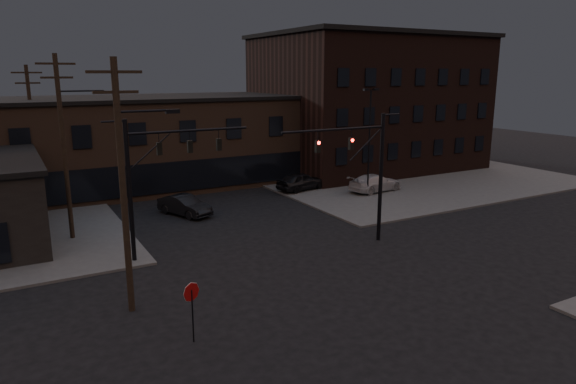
% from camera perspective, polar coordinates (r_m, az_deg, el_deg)
% --- Properties ---
extents(ground, '(140.00, 140.00, 0.00)m').
position_cam_1_polar(ground, '(26.28, 5.06, -10.18)').
color(ground, black).
rests_on(ground, ground).
extents(sidewalk_ne, '(30.00, 30.00, 0.15)m').
position_cam_1_polar(sidewalk_ne, '(55.99, 11.06, 2.24)').
color(sidewalk_ne, '#474744').
rests_on(sidewalk_ne, ground).
extents(building_row, '(40.00, 12.00, 8.00)m').
position_cam_1_polar(building_row, '(50.20, -13.18, 5.45)').
color(building_row, '#4D3729').
rests_on(building_row, ground).
extents(building_right, '(22.00, 16.00, 14.00)m').
position_cam_1_polar(building_right, '(58.24, 8.80, 9.61)').
color(building_right, black).
rests_on(building_right, ground).
extents(traffic_signal_near, '(7.12, 0.24, 8.00)m').
position_cam_1_polar(traffic_signal_near, '(31.43, 8.72, 2.98)').
color(traffic_signal_near, black).
rests_on(traffic_signal_near, ground).
extents(traffic_signal_far, '(7.12, 0.24, 8.00)m').
position_cam_1_polar(traffic_signal_far, '(29.23, -14.85, 2.10)').
color(traffic_signal_far, black).
rests_on(traffic_signal_far, ground).
extents(stop_sign, '(0.72, 0.33, 2.48)m').
position_cam_1_polar(stop_sign, '(20.61, -10.65, -11.53)').
color(stop_sign, black).
rests_on(stop_sign, ground).
extents(utility_pole_near, '(3.70, 0.28, 11.00)m').
position_cam_1_polar(utility_pole_near, '(22.73, -17.75, 1.07)').
color(utility_pole_near, black).
rests_on(utility_pole_near, ground).
extents(utility_pole_mid, '(3.70, 0.28, 11.50)m').
position_cam_1_polar(utility_pole_mid, '(34.29, -23.57, 4.90)').
color(utility_pole_mid, black).
rests_on(utility_pole_mid, ground).
extents(utility_pole_far, '(2.20, 0.28, 11.00)m').
position_cam_1_polar(utility_pole_far, '(46.15, -26.46, 6.03)').
color(utility_pole_far, black).
rests_on(utility_pole_far, ground).
extents(lot_light_a, '(1.50, 0.28, 9.14)m').
position_cam_1_polar(lot_light_a, '(43.42, 9.05, 6.50)').
color(lot_light_a, black).
rests_on(lot_light_a, ground).
extents(lot_light_b, '(1.50, 0.28, 9.14)m').
position_cam_1_polar(lot_light_b, '(51.05, 10.91, 7.39)').
color(lot_light_b, black).
rests_on(lot_light_b, ground).
extents(parked_car_lot_a, '(4.99, 2.72, 1.61)m').
position_cam_1_polar(parked_car_lot_a, '(45.82, 1.49, 1.22)').
color(parked_car_lot_a, black).
rests_on(parked_car_lot_a, sidewalk_ne).
extents(parked_car_lot_b, '(5.40, 2.70, 1.51)m').
position_cam_1_polar(parked_car_lot_b, '(45.97, 9.65, 1.01)').
color(parked_car_lot_b, '#B8B7BA').
rests_on(parked_car_lot_b, sidewalk_ne).
extents(car_crossing, '(3.23, 4.79, 1.49)m').
position_cam_1_polar(car_crossing, '(38.96, -11.43, -1.47)').
color(car_crossing, black).
rests_on(car_crossing, ground).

